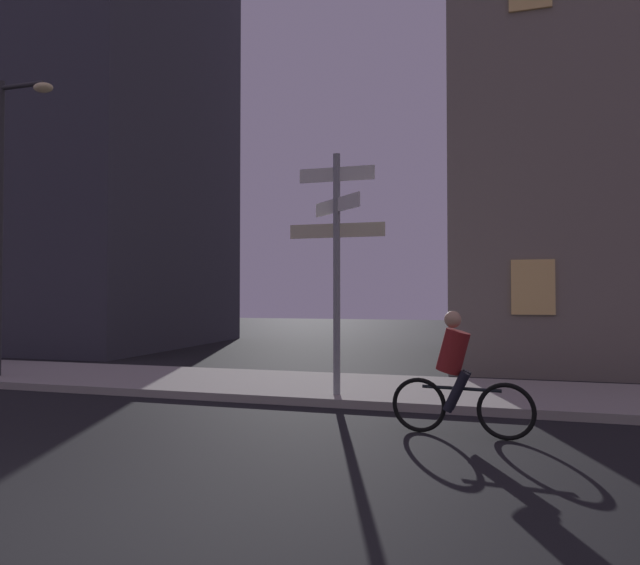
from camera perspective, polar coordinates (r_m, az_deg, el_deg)
sidewalk_kerb at (r=10.82m, az=-1.16°, el=-10.63°), size 40.00×3.04×0.14m
signpost at (r=9.49m, az=1.72°, el=3.39°), size 1.67×1.03×4.10m
street_lamp at (r=13.49m, az=-29.55°, el=7.18°), size 1.39×0.28×6.22m
cyclist at (r=7.49m, az=13.88°, el=-9.46°), size 1.81×0.37×1.61m
building_left_block at (r=24.29m, az=-24.20°, el=17.30°), size 10.07×8.96×19.10m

